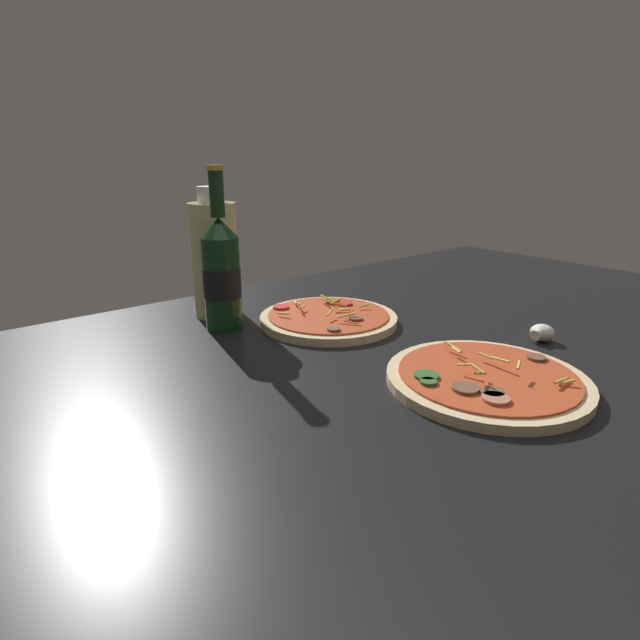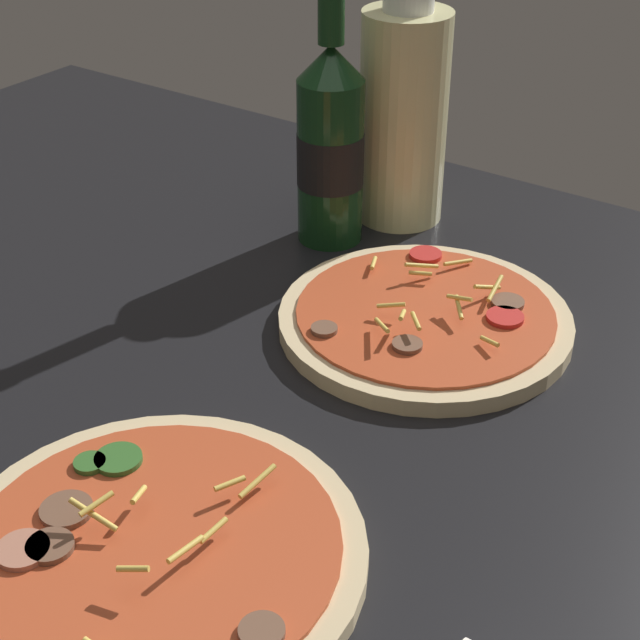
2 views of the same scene
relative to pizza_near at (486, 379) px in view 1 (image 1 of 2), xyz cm
name	(u,v)px [view 1 (image 1 of 2)]	position (x,y,z in cm)	size (l,w,h in cm)	color
counter_slab	(407,345)	(5.47, 18.00, -2.04)	(160.00, 90.00, 2.50)	black
pizza_near	(486,379)	(0.00, 0.00, 0.00)	(25.41, 25.41, 3.80)	beige
pizza_far	(328,318)	(0.43, 31.75, 0.05)	(23.90, 23.90, 3.81)	beige
beer_bottle	(222,272)	(-15.03, 40.63, 8.89)	(6.18, 6.18, 26.53)	#143819
oil_bottle	(215,258)	(-12.05, 48.44, 9.74)	(8.38, 8.38, 22.90)	beige
mushroom_left	(542,333)	(20.66, 3.57, 0.55)	(4.01, 3.82, 2.67)	white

